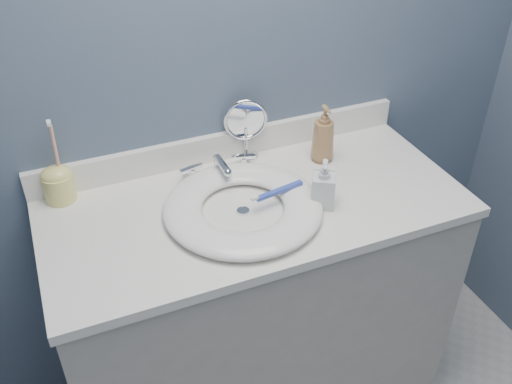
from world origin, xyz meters
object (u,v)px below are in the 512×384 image
soap_bottle_clear (324,184)px  toothbrush_holder (58,182)px  makeup_mirror (246,126)px  soap_bottle_amber (323,134)px

soap_bottle_clear → toothbrush_holder: bearing=-174.5°
makeup_mirror → soap_bottle_clear: size_ratio=1.42×
makeup_mirror → soap_bottle_amber: bearing=-14.7°
makeup_mirror → toothbrush_holder: size_ratio=0.80×
makeup_mirror → soap_bottle_amber: size_ratio=1.09×
makeup_mirror → soap_bottle_clear: makeup_mirror is taller
soap_bottle_amber → soap_bottle_clear: bearing=-112.9°
soap_bottle_amber → soap_bottle_clear: size_ratio=1.30×
makeup_mirror → soap_bottle_amber: 0.24m
soap_bottle_amber → makeup_mirror: bearing=158.7°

